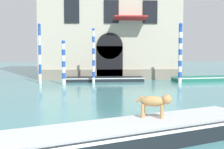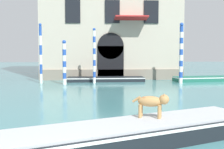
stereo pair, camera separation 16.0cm
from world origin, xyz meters
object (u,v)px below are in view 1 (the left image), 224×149
object	(u,v)px
boat_foreground	(122,134)
mooring_pole_2	(40,53)
mooring_pole_0	(64,62)
boat_moored_near_palazzo	(105,79)
mooring_pole_3	(93,56)
mooring_pole_1	(180,53)
dog_on_deck	(155,102)
boat_moored_far	(209,78)

from	to	relation	value
boat_foreground	mooring_pole_2	size ratio (longest dim) A/B	1.93
boat_foreground	mooring_pole_0	distance (m)	15.32
boat_moored_near_palazzo	mooring_pole_3	xyz separation A→B (m)	(-0.95, -1.36, 1.94)
mooring_pole_3	mooring_pole_2	bearing A→B (deg)	176.58
boat_moored_near_palazzo	mooring_pole_2	distance (m)	5.58
mooring_pole_2	mooring_pole_0	bearing A→B (deg)	-26.27
boat_foreground	mooring_pole_1	world-z (taller)	mooring_pole_1
mooring_pole_0	mooring_pole_3	bearing A→B (deg)	16.96
mooring_pole_2	mooring_pole_3	xyz separation A→B (m)	(4.09, -0.24, -0.17)
mooring_pole_0	mooring_pole_3	size ratio (longest dim) A/B	0.78
mooring_pole_0	mooring_pole_1	distance (m)	8.87
dog_on_deck	boat_moored_near_palazzo	bearing A→B (deg)	109.74
dog_on_deck	boat_moored_near_palazzo	world-z (taller)	dog_on_deck
mooring_pole_2	mooring_pole_3	size ratio (longest dim) A/B	1.08
mooring_pole_0	mooring_pole_1	size ratio (longest dim) A/B	0.71
mooring_pole_1	boat_moored_near_palazzo	bearing A→B (deg)	161.67
dog_on_deck	mooring_pole_2	xyz separation A→B (m)	(-5.66, 15.21, 1.24)
mooring_pole_0	mooring_pole_2	xyz separation A→B (m)	(-1.87, 0.92, 0.64)
mooring_pole_3	boat_foreground	bearing A→B (deg)	-88.15
boat_moored_far	mooring_pole_0	distance (m)	12.06
dog_on_deck	boat_moored_far	size ratio (longest dim) A/B	0.17
boat_moored_far	dog_on_deck	bearing A→B (deg)	-124.34
mooring_pole_1	mooring_pole_3	xyz separation A→B (m)	(-6.62, 0.52, -0.20)
mooring_pole_0	mooring_pole_2	size ratio (longest dim) A/B	0.72
dog_on_deck	boat_foreground	bearing A→B (deg)	-127.93
boat_moored_near_palazzo	boat_moored_far	bearing A→B (deg)	-2.43
boat_moored_far	mooring_pole_0	xyz separation A→B (m)	(-11.83, -1.82, 1.47)
mooring_pole_0	mooring_pole_2	world-z (taller)	mooring_pole_2
mooring_pole_1	boat_moored_far	bearing A→B (deg)	29.11
boat_foreground	dog_on_deck	xyz separation A→B (m)	(1.06, 0.73, 0.75)
boat_foreground	mooring_pole_1	xyz separation A→B (m)	(6.11, 15.18, 2.02)
boat_foreground	boat_moored_near_palazzo	world-z (taller)	boat_foreground
boat_foreground	mooring_pole_3	distance (m)	15.81
dog_on_deck	mooring_pole_0	size ratio (longest dim) A/B	0.32
boat_foreground	mooring_pole_1	bearing A→B (deg)	45.02
boat_foreground	dog_on_deck	distance (m)	1.50
mooring_pole_0	mooring_pole_2	bearing A→B (deg)	153.73
dog_on_deck	mooring_pole_1	size ratio (longest dim) A/B	0.23
boat_foreground	mooring_pole_1	distance (m)	16.49
boat_moored_near_palazzo	boat_moored_far	distance (m)	8.66
mooring_pole_0	mooring_pole_1	bearing A→B (deg)	1.04
boat_moored_near_palazzo	mooring_pole_1	xyz separation A→B (m)	(5.67, -1.88, 2.15)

